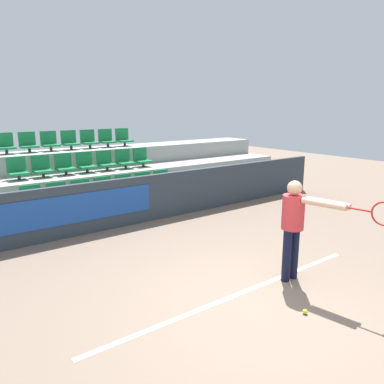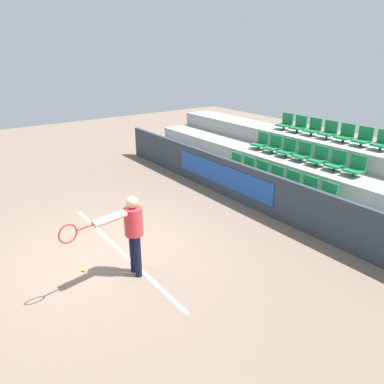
{
  "view_description": "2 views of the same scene",
  "coord_description": "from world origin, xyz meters",
  "px_view_note": "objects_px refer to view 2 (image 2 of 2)",
  "views": [
    {
      "loc": [
        -3.52,
        -3.16,
        2.64
      ],
      "look_at": [
        0.47,
        2.18,
        1.12
      ],
      "focal_mm": 35.0,
      "sensor_mm": 36.0,
      "label": 1
    },
    {
      "loc": [
        6.47,
        -2.43,
        4.01
      ],
      "look_at": [
        0.52,
        1.87,
        1.16
      ],
      "focal_mm": 35.0,
      "sensor_mm": 36.0,
      "label": 2
    }
  ],
  "objects_px": {
    "stadium_chair_12": "(337,162)",
    "stadium_chair_19": "(363,138)",
    "stadium_chair_5": "(308,188)",
    "stadium_chair_15": "(299,125)",
    "stadium_chair_8": "(274,145)",
    "stadium_chair_3": "(275,177)",
    "stadium_chair_13": "(356,167)",
    "tennis_player": "(130,228)",
    "stadium_chair_14": "(285,123)",
    "stadium_chair_1": "(247,167)",
    "stadium_chair_16": "(313,128)",
    "stadium_chair_20": "(383,142)",
    "stadium_chair_9": "(288,149)",
    "stadium_chair_11": "(319,157)",
    "stadium_chair_2": "(260,172)",
    "stadium_chair_6": "(326,195)",
    "stadium_chair_0": "(234,163)",
    "stadium_chair_7": "(261,142)",
    "stadium_chair_4": "(290,182)",
    "stadium_chair_18": "(345,134)",
    "stadium_chair_17": "(329,131)",
    "tennis_ball": "(84,270)",
    "stadium_chair_10": "(303,153)"
  },
  "relations": [
    {
      "from": "stadium_chair_12",
      "to": "stadium_chair_19",
      "type": "distance_m",
      "value": 1.2
    },
    {
      "from": "stadium_chair_5",
      "to": "stadium_chair_15",
      "type": "relative_size",
      "value": 1.0
    },
    {
      "from": "stadium_chair_8",
      "to": "stadium_chair_3",
      "type": "bearing_deg",
      "value": -45.07
    },
    {
      "from": "stadium_chair_13",
      "to": "tennis_player",
      "type": "bearing_deg",
      "value": -96.56
    },
    {
      "from": "stadium_chair_15",
      "to": "stadium_chair_14",
      "type": "bearing_deg",
      "value": 180.0
    },
    {
      "from": "stadium_chair_1",
      "to": "stadium_chair_16",
      "type": "distance_m",
      "value": 2.46
    },
    {
      "from": "stadium_chair_20",
      "to": "stadium_chair_9",
      "type": "bearing_deg",
      "value": -153.38
    },
    {
      "from": "stadium_chair_13",
      "to": "stadium_chair_11",
      "type": "bearing_deg",
      "value": 180.0
    },
    {
      "from": "stadium_chair_8",
      "to": "stadium_chair_20",
      "type": "relative_size",
      "value": 1.0
    },
    {
      "from": "stadium_chair_8",
      "to": "stadium_chair_15",
      "type": "height_order",
      "value": "stadium_chair_15"
    },
    {
      "from": "stadium_chair_13",
      "to": "stadium_chair_20",
      "type": "height_order",
      "value": "stadium_chair_20"
    },
    {
      "from": "stadium_chair_2",
      "to": "stadium_chair_6",
      "type": "height_order",
      "value": "same"
    },
    {
      "from": "stadium_chair_0",
      "to": "stadium_chair_13",
      "type": "distance_m",
      "value": 3.49
    },
    {
      "from": "stadium_chair_7",
      "to": "stadium_chair_16",
      "type": "xyz_separation_m",
      "value": [
        1.09,
        1.09,
        0.49
      ]
    },
    {
      "from": "stadium_chair_13",
      "to": "stadium_chair_20",
      "type": "bearing_deg",
      "value": 90.0
    },
    {
      "from": "stadium_chair_4",
      "to": "stadium_chair_8",
      "type": "xyz_separation_m",
      "value": [
        -1.64,
        1.09,
        0.49
      ]
    },
    {
      "from": "stadium_chair_4",
      "to": "stadium_chair_9",
      "type": "distance_m",
      "value": 1.62
    },
    {
      "from": "stadium_chair_3",
      "to": "stadium_chair_13",
      "type": "distance_m",
      "value": 2.03
    },
    {
      "from": "stadium_chair_0",
      "to": "tennis_player",
      "type": "relative_size",
      "value": 0.33
    },
    {
      "from": "stadium_chair_9",
      "to": "stadium_chair_16",
      "type": "xyz_separation_m",
      "value": [
        0.0,
        1.09,
        0.49
      ]
    },
    {
      "from": "tennis_player",
      "to": "stadium_chair_19",
      "type": "bearing_deg",
      "value": 78.69
    },
    {
      "from": "stadium_chair_0",
      "to": "stadium_chair_18",
      "type": "height_order",
      "value": "stadium_chair_18"
    },
    {
      "from": "stadium_chair_12",
      "to": "stadium_chair_9",
      "type": "bearing_deg",
      "value": 180.0
    },
    {
      "from": "stadium_chair_15",
      "to": "stadium_chair_18",
      "type": "bearing_deg",
      "value": 0.0
    },
    {
      "from": "stadium_chair_2",
      "to": "stadium_chair_16",
      "type": "relative_size",
      "value": 1.0
    },
    {
      "from": "stadium_chair_11",
      "to": "stadium_chair_13",
      "type": "distance_m",
      "value": 1.09
    },
    {
      "from": "stadium_chair_1",
      "to": "stadium_chair_3",
      "type": "xyz_separation_m",
      "value": [
        1.09,
        0.0,
        0.0
      ]
    },
    {
      "from": "stadium_chair_15",
      "to": "stadium_chair_5",
      "type": "bearing_deg",
      "value": -45.07
    },
    {
      "from": "stadium_chair_9",
      "to": "stadium_chair_13",
      "type": "bearing_deg",
      "value": 0.0
    },
    {
      "from": "stadium_chair_18",
      "to": "stadium_chair_19",
      "type": "distance_m",
      "value": 0.55
    },
    {
      "from": "stadium_chair_3",
      "to": "stadium_chair_2",
      "type": "bearing_deg",
      "value": 180.0
    },
    {
      "from": "stadium_chair_14",
      "to": "stadium_chair_17",
      "type": "relative_size",
      "value": 1.0
    },
    {
      "from": "stadium_chair_7",
      "to": "stadium_chair_20",
      "type": "height_order",
      "value": "stadium_chair_20"
    },
    {
      "from": "stadium_chair_8",
      "to": "stadium_chair_14",
      "type": "relative_size",
      "value": 1.0
    },
    {
      "from": "stadium_chair_12",
      "to": "tennis_player",
      "type": "relative_size",
      "value": 0.33
    },
    {
      "from": "stadium_chair_1",
      "to": "stadium_chair_15",
      "type": "distance_m",
      "value": 2.4
    },
    {
      "from": "stadium_chair_2",
      "to": "stadium_chair_7",
      "type": "height_order",
      "value": "stadium_chair_7"
    },
    {
      "from": "stadium_chair_5",
      "to": "stadium_chair_6",
      "type": "height_order",
      "value": "same"
    },
    {
      "from": "stadium_chair_17",
      "to": "tennis_ball",
      "type": "distance_m",
      "value": 7.91
    },
    {
      "from": "stadium_chair_0",
      "to": "stadium_chair_8",
      "type": "height_order",
      "value": "stadium_chair_8"
    },
    {
      "from": "stadium_chair_8",
      "to": "stadium_chair_13",
      "type": "height_order",
      "value": "same"
    },
    {
      "from": "stadium_chair_1",
      "to": "tennis_player",
      "type": "relative_size",
      "value": 0.33
    },
    {
      "from": "stadium_chair_0",
      "to": "stadium_chair_12",
      "type": "height_order",
      "value": "stadium_chair_12"
    },
    {
      "from": "stadium_chair_5",
      "to": "stadium_chair_12",
      "type": "bearing_deg",
      "value": 90.0
    },
    {
      "from": "stadium_chair_12",
      "to": "tennis_player",
      "type": "bearing_deg",
      "value": -91.3
    },
    {
      "from": "stadium_chair_3",
      "to": "stadium_chair_10",
      "type": "xyz_separation_m",
      "value": [
        0.0,
        1.09,
        0.49
      ]
    },
    {
      "from": "stadium_chair_2",
      "to": "stadium_chair_16",
      "type": "distance_m",
      "value": 2.4
    },
    {
      "from": "stadium_chair_7",
      "to": "stadium_chair_18",
      "type": "relative_size",
      "value": 1.0
    },
    {
      "from": "stadium_chair_2",
      "to": "tennis_ball",
      "type": "height_order",
      "value": "stadium_chair_2"
    },
    {
      "from": "stadium_chair_6",
      "to": "stadium_chair_9",
      "type": "bearing_deg",
      "value": 153.38
    }
  ]
}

